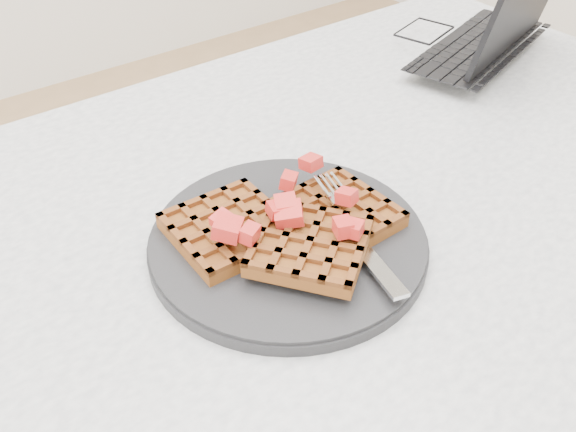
# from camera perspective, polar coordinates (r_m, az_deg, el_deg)

# --- Properties ---
(table) EXTENTS (1.20, 0.80, 0.75)m
(table) POSITION_cam_1_polar(r_m,az_deg,el_deg) (0.75, 4.43, -6.60)
(table) COLOR silver
(table) RESTS_ON ground
(plate) EXTENTS (0.27, 0.27, 0.02)m
(plate) POSITION_cam_1_polar(r_m,az_deg,el_deg) (0.63, 0.00, -2.28)
(plate) COLOR black
(plate) RESTS_ON table
(waffles) EXTENTS (0.20, 0.20, 0.03)m
(waffles) POSITION_cam_1_polar(r_m,az_deg,el_deg) (0.61, 0.23, -1.10)
(waffles) COLOR brown
(waffles) RESTS_ON plate
(strawberry_pile) EXTENTS (0.15, 0.15, 0.02)m
(strawberry_pile) POSITION_cam_1_polar(r_m,az_deg,el_deg) (0.60, 0.00, 1.05)
(strawberry_pile) COLOR #A50F0F
(strawberry_pile) RESTS_ON waffles
(fork) EXTENTS (0.07, 0.18, 0.02)m
(fork) POSITION_cam_1_polar(r_m,az_deg,el_deg) (0.62, 5.72, -1.46)
(fork) COLOR silver
(fork) RESTS_ON plate
(laptop) EXTENTS (0.32, 0.28, 0.19)m
(laptop) POSITION_cam_1_polar(r_m,az_deg,el_deg) (1.03, 15.84, 15.31)
(laptop) COLOR black
(laptop) RESTS_ON table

